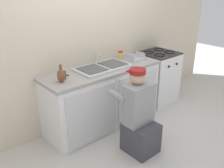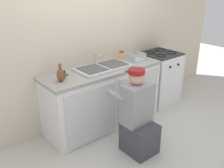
{
  "view_description": "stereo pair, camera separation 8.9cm",
  "coord_description": "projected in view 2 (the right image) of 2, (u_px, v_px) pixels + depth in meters",
  "views": [
    {
      "loc": [
        -2.13,
        -2.34,
        2.07
      ],
      "look_at": [
        0.0,
        0.1,
        0.72
      ],
      "focal_mm": 40.0,
      "sensor_mm": 36.0,
      "label": 1
    },
    {
      "loc": [
        -2.06,
        -2.4,
        2.07
      ],
      "look_at": [
        0.0,
        0.1,
        0.72
      ],
      "focal_mm": 40.0,
      "sensor_mm": 36.0,
      "label": 2
    }
  ],
  "objects": [
    {
      "name": "plumber_person",
      "position": [
        138.0,
        119.0,
        3.13
      ],
      "size": [
        0.42,
        0.61,
        1.1
      ],
      "color": "#3F3F47",
      "rests_on": "ground_plane"
    },
    {
      "name": "sink_double_basin",
      "position": [
        103.0,
        67.0,
        3.58
      ],
      "size": [
        0.8,
        0.44,
        0.19
      ],
      "color": "silver",
      "rests_on": "countertop"
    },
    {
      "name": "condiment_jar",
      "position": [
        121.0,
        55.0,
        3.98
      ],
      "size": [
        0.07,
        0.07,
        0.13
      ],
      "color": "#DBB760",
      "rests_on": "countertop"
    },
    {
      "name": "vase_decorative",
      "position": [
        61.0,
        75.0,
        3.08
      ],
      "size": [
        0.1,
        0.1,
        0.23
      ],
      "color": "brown",
      "rests_on": "countertop"
    },
    {
      "name": "spice_bottle_pepper",
      "position": [
        64.0,
        75.0,
        3.19
      ],
      "size": [
        0.04,
        0.04,
        0.1
      ],
      "color": "#513823",
      "rests_on": "countertop"
    },
    {
      "name": "cell_phone",
      "position": [
        64.0,
        74.0,
        3.35
      ],
      "size": [
        0.07,
        0.14,
        0.01
      ],
      "color": "black",
      "rests_on": "countertop"
    },
    {
      "name": "back_wall",
      "position": [
        88.0,
        40.0,
        3.7
      ],
      "size": [
        6.0,
        0.1,
        2.5
      ],
      "primitive_type": "cube",
      "color": "beige",
      "rests_on": "ground_plane"
    },
    {
      "name": "ground_plane",
      "position": [
        116.0,
        131.0,
        3.71
      ],
      "size": [
        12.0,
        12.0,
        0.0
      ],
      "primitive_type": "plane",
      "color": "beige"
    },
    {
      "name": "counter_cabinet",
      "position": [
        104.0,
        98.0,
        3.76
      ],
      "size": [
        1.8,
        0.62,
        0.86
      ],
      "color": "white",
      "rests_on": "ground_plane"
    },
    {
      "name": "countertop",
      "position": [
        103.0,
        70.0,
        3.59
      ],
      "size": [
        1.84,
        0.62,
        0.04
      ],
      "primitive_type": "cube",
      "color": "#9E9993",
      "rests_on": "counter_cabinet"
    },
    {
      "name": "dish_rack_tray",
      "position": [
        136.0,
        59.0,
        3.94
      ],
      "size": [
        0.28,
        0.22,
        0.11
      ],
      "color": "#B2B7BC",
      "rests_on": "countertop"
    },
    {
      "name": "stove_range",
      "position": [
        159.0,
        77.0,
        4.5
      ],
      "size": [
        0.62,
        0.62,
        0.92
      ],
      "color": "white",
      "rests_on": "ground_plane"
    }
  ]
}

